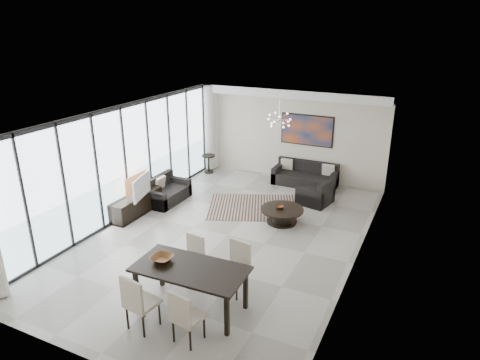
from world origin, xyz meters
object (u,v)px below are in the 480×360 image
Objects in this scene: dining_table at (190,272)px; coffee_table at (282,215)px; television at (138,187)px; tv_console at (136,204)px; sofa_main at (305,177)px.

coffee_table is at bearing 86.43° from dining_table.
television is (-3.53, -1.22, 0.60)m from coffee_table.
tv_console is (-3.69, -1.17, 0.05)m from coffee_table.
sofa_main is 5.26m from tv_console.
coffee_table is 0.64× the size of tv_console.
sofa_main is 5.24m from television.
dining_table reaches higher than coffee_table.
coffee_table is 1.10× the size of television.
television is 0.50× the size of dining_table.
tv_console is at bearing -130.35° from sofa_main.
tv_console is at bearing 55.70° from television.
tv_console reaches higher than coffee_table.
dining_table reaches higher than sofa_main.
dining_table is (-0.25, -3.97, 0.53)m from coffee_table.
dining_table reaches higher than tv_console.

